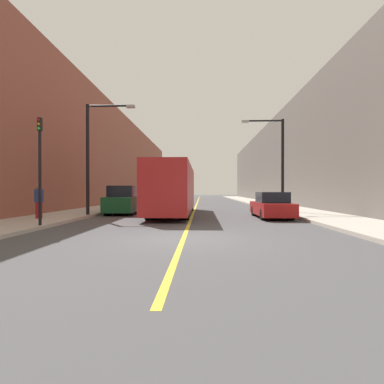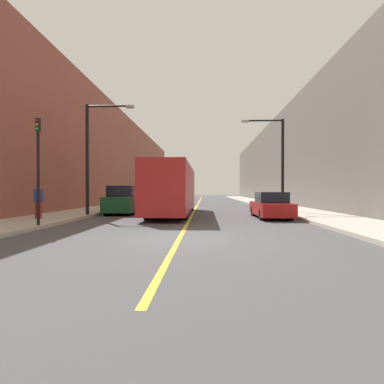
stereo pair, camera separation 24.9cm
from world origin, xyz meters
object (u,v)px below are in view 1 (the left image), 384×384
Objects in this scene: parked_suv_left at (125,201)px; car_right_near at (271,206)px; street_lamp_right at (278,157)px; street_lamp_left at (93,150)px; traffic_light at (40,167)px; pedestrian at (39,201)px; bus at (173,189)px.

parked_suv_left is 0.98× the size of car_right_near.
parked_suv_left is 11.11m from street_lamp_right.
parked_suv_left is at bearing 63.99° from street_lamp_left.
street_lamp_left is at bearing -116.01° from parked_suv_left.
traffic_light is (-1.47, -8.09, 1.71)m from parked_suv_left.
street_lamp_right is 3.63× the size of pedestrian.
parked_suv_left is at bearing 57.96° from pedestrian.
street_lamp_left reaches higher than pedestrian.
street_lamp_right is at bearing 15.55° from street_lamp_left.
bus is 1.78× the size of street_lamp_right.
street_lamp_right is at bearing 22.80° from pedestrian.
car_right_near is at bearing 10.71° from pedestrian.
street_lamp_right is (7.25, 1.16, 2.22)m from bus.
street_lamp_left reaches higher than street_lamp_right.
car_right_near is at bearing 26.33° from traffic_light.
street_lamp_right is (10.66, 0.73, 3.05)m from parked_suv_left.
street_lamp_left is at bearing -164.45° from street_lamp_right.
bus is 5.65m from street_lamp_left.
street_lamp_left is at bearing -155.21° from bus.
bus is at bearing 57.50° from traffic_light.
street_lamp_left is at bearing 179.35° from car_right_near.
pedestrian reaches higher than car_right_near.
car_right_near is 2.56× the size of pedestrian.
street_lamp_left reaches higher than bus.
street_lamp_left is (-1.26, -2.59, 3.16)m from parked_suv_left.
parked_suv_left is at bearing -176.09° from street_lamp_right.
traffic_light is at bearing -143.98° from street_lamp_right.
bus reaches higher than pedestrian.
parked_suv_left is 0.69× the size of street_lamp_right.
street_lamp_left is 5.69m from traffic_light.
parked_suv_left and pedestrian have the same top height.
traffic_light reaches higher than car_right_near.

